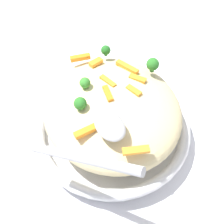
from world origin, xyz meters
The scene contains 17 objects.
ground_plane centered at (0.00, 0.00, 0.00)m, with size 2.40×2.40×0.00m, color silver.
serving_bowl centered at (0.00, 0.00, 0.02)m, with size 0.28×0.28×0.04m.
pasta_mound centered at (0.00, 0.00, 0.08)m, with size 0.25×0.23×0.09m, color beige.
carrot_piece_0 centered at (0.10, 0.01, 0.12)m, with size 0.04×0.01×0.01m, color orange.
carrot_piece_1 centered at (0.08, -0.01, 0.12)m, with size 0.02×0.01×0.01m, color orange.
carrot_piece_2 centered at (-0.04, 0.07, 0.12)m, with size 0.04×0.01×0.01m, color orange.
carrot_piece_3 centered at (0.00, 0.01, 0.12)m, with size 0.03×0.01×0.01m, color orange.
carrot_piece_4 centered at (-0.10, 0.02, 0.12)m, with size 0.04×0.01×0.01m, color orange.
carrot_piece_5 centered at (0.04, -0.05, 0.12)m, with size 0.04×0.01×0.01m, color orange.
carrot_piece_6 centered at (0.01, -0.05, 0.12)m, with size 0.03×0.01×0.01m, color orange.
carrot_piece_7 centered at (0.02, -0.01, 0.12)m, with size 0.03×0.01×0.01m, color orange.
carrot_piece_8 centered at (-0.01, -0.03, 0.12)m, with size 0.03×0.01×0.01m, color orange.
broccoli_floret_0 centered at (0.09, -0.04, 0.13)m, with size 0.02×0.02×0.02m.
broccoli_floret_1 centered at (0.03, 0.03, 0.13)m, with size 0.02×0.02×0.02m.
broccoli_floret_2 centered at (0.02, -0.09, 0.13)m, with size 0.02×0.02×0.03m.
broccoli_floret_3 centered at (0.00, 0.05, 0.13)m, with size 0.02×0.02×0.02m.
serving_spoon centered at (-0.08, 0.06, 0.14)m, with size 0.14×0.13×0.07m.
Camera 1 is at (-0.27, 0.15, 0.47)m, focal length 47.61 mm.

